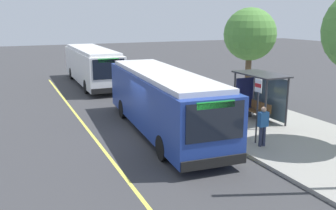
{
  "coord_description": "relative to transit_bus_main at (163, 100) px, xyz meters",
  "views": [
    {
      "loc": [
        15.37,
        -5.63,
        5.43
      ],
      "look_at": [
        0.96,
        0.77,
        1.63
      ],
      "focal_mm": 39.42,
      "sensor_mm": 36.0,
      "label": 1
    }
  ],
  "objects": [
    {
      "name": "route_sign_post",
      "position": [
        3.4,
        2.86,
        0.34
      ],
      "size": [
        0.44,
        0.08,
        2.8
      ],
      "color": "#333338",
      "rests_on": "sidewalk_curb"
    },
    {
      "name": "sidewalk_curb",
      "position": [
        0.19,
        4.99,
        -1.54
      ],
      "size": [
        44.0,
        6.4,
        0.15
      ],
      "primitive_type": "cube",
      "color": "gray",
      "rests_on": "ground_plane"
    },
    {
      "name": "transit_bus_main",
      "position": [
        0.0,
        0.0,
        0.0
      ],
      "size": [
        10.96,
        3.27,
        2.95
      ],
      "color": "navy",
      "rests_on": "ground_plane"
    },
    {
      "name": "transit_bus_second",
      "position": [
        -14.07,
        -0.19,
        0.0
      ],
      "size": [
        11.29,
        2.77,
        2.95
      ],
      "color": "white",
      "rests_on": "ground_plane"
    },
    {
      "name": "ground_plane",
      "position": [
        0.19,
        -1.01,
        -1.62
      ],
      "size": [
        120.0,
        120.0,
        0.0
      ],
      "primitive_type": "plane",
      "color": "#38383A"
    },
    {
      "name": "street_tree_near_shelter",
      "position": [
        -2.86,
        6.9,
        2.74
      ],
      "size": [
        3.13,
        3.13,
        5.81
      ],
      "color": "brown",
      "rests_on": "sidewalk_curb"
    },
    {
      "name": "lane_stripe_center",
      "position": [
        0.19,
        -3.21,
        -1.61
      ],
      "size": [
        36.0,
        0.14,
        0.01
      ],
      "primitive_type": "cube",
      "color": "#E0D64C",
      "rests_on": "ground_plane"
    },
    {
      "name": "pedestrian_commuter",
      "position": [
        3.83,
        2.87,
        -0.5
      ],
      "size": [
        0.24,
        0.4,
        1.69
      ],
      "color": "#282D47",
      "rests_on": "sidewalk_curb"
    },
    {
      "name": "waiting_bench",
      "position": [
        0.53,
        5.18,
        -0.98
      ],
      "size": [
        1.6,
        0.48,
        0.95
      ],
      "color": "brown",
      "rests_on": "sidewalk_curb"
    },
    {
      "name": "bus_shelter",
      "position": [
        0.46,
        5.29,
        0.3
      ],
      "size": [
        2.9,
        1.6,
        2.48
      ],
      "color": "#333338",
      "rests_on": "sidewalk_curb"
    }
  ]
}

